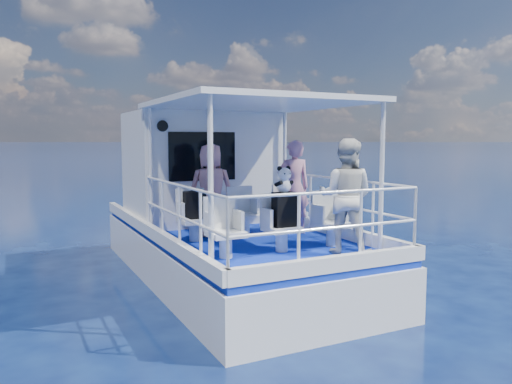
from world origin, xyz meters
TOP-DOWN VIEW (x-y plane):
  - ground at (0.00, 0.00)m, footprint 2000.00×2000.00m
  - hull at (0.00, 1.00)m, footprint 3.00×7.00m
  - deck at (0.00, 1.00)m, footprint 2.90×6.90m
  - cabin at (0.00, 2.30)m, footprint 2.85×2.00m
  - canopy at (0.00, -0.20)m, footprint 3.00×3.20m
  - canopy_posts at (0.00, -0.25)m, footprint 2.77×2.97m
  - railings at (0.00, -0.58)m, footprint 2.84×3.59m
  - seat_port_fwd at (-0.90, 0.20)m, footprint 0.48×0.46m
  - seat_center_fwd at (0.00, 0.20)m, footprint 0.48×0.46m
  - seat_stbd_fwd at (0.90, 0.20)m, footprint 0.48×0.46m
  - seat_port_aft at (-0.90, -1.10)m, footprint 0.48×0.46m
  - seat_center_aft at (0.00, -1.10)m, footprint 0.48×0.46m
  - seat_stbd_aft at (0.90, -1.10)m, footprint 0.48×0.46m
  - passenger_port_fwd at (-0.47, 0.55)m, footprint 0.69×0.57m
  - passenger_stbd_fwd at (0.89, 0.06)m, footprint 0.66×0.49m
  - passenger_stbd_aft at (0.77, -1.61)m, footprint 1.02×1.02m
  - backpack_port at (-0.91, 0.17)m, footprint 0.34×0.19m
  - backpack_center at (0.02, -1.15)m, footprint 0.34×0.19m
  - compact_camera at (-0.92, 0.16)m, footprint 0.09×0.05m
  - panda at (0.00, -1.15)m, footprint 0.25×0.21m

SIDE VIEW (x-z plane):
  - ground at x=0.00m, z-range 0.00..0.00m
  - hull at x=0.00m, z-range -0.80..0.80m
  - deck at x=0.00m, z-range 0.80..0.90m
  - seat_port_fwd at x=-0.90m, z-range 0.90..1.28m
  - seat_center_fwd at x=0.00m, z-range 0.90..1.28m
  - seat_stbd_fwd at x=0.90m, z-range 0.90..1.28m
  - seat_port_aft at x=-0.90m, z-range 0.90..1.28m
  - seat_center_aft at x=0.00m, z-range 0.90..1.28m
  - seat_stbd_aft at x=0.90m, z-range 0.90..1.28m
  - railings at x=0.00m, z-range 0.90..1.90m
  - backpack_port at x=-0.91m, z-range 1.28..1.72m
  - backpack_center at x=0.02m, z-range 1.28..1.79m
  - passenger_port_fwd at x=-0.47m, z-range 0.90..2.49m
  - passenger_stbd_fwd at x=0.89m, z-range 0.90..2.55m
  - passenger_stbd_aft at x=0.77m, z-range 0.90..2.57m
  - compact_camera at x=-0.92m, z-range 1.72..1.78m
  - panda at x=0.00m, z-range 1.79..2.17m
  - cabin at x=0.00m, z-range 0.90..3.10m
  - canopy_posts at x=0.00m, z-range 0.90..3.10m
  - canopy at x=0.00m, z-range 3.10..3.18m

